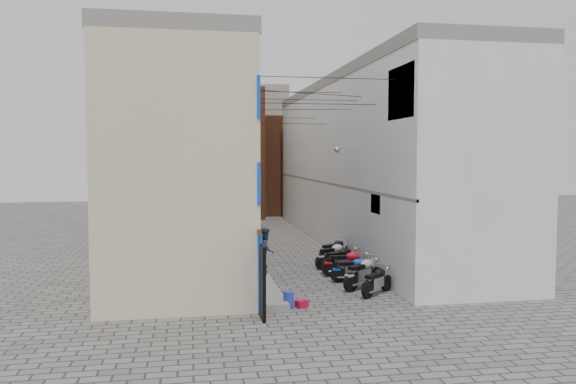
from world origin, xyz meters
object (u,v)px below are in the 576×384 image
motorcycle_d (347,262)px  motorcycle_e (341,258)px  motorcycle_b (363,271)px  person_a (261,270)px  motorcycle_a (377,279)px  red_crate (302,304)px  motorcycle_f (333,253)px  motorcycle_g (335,249)px  water_jug_near (289,300)px  person_b (265,250)px  motorcycle_c (354,268)px  water_jug_far (289,300)px

motorcycle_d → motorcycle_e: motorcycle_d is taller
motorcycle_b → person_a: size_ratio=1.22×
motorcycle_a → red_crate: motorcycle_a is taller
motorcycle_b → motorcycle_d: motorcycle_b is taller
motorcycle_e → person_a: 6.08m
motorcycle_f → motorcycle_g: size_ratio=0.99×
water_jug_near → red_crate: size_ratio=1.33×
person_b → motorcycle_g: bearing=-44.4°
motorcycle_e → motorcycle_c: bearing=-24.4°
motorcycle_d → red_crate: (-2.72, -4.22, -0.48)m
motorcycle_d → red_crate: motorcycle_d is taller
motorcycle_f → person_b: (-3.21, -1.67, 0.53)m
motorcycle_e → person_b: person_b is taller
motorcycle_c → water_jug_far: motorcycle_c is taller
motorcycle_c → motorcycle_g: bearing=175.5°
person_a → person_b: person_a is taller
motorcycle_b → person_a: person_a is taller
person_b → red_crate: (0.58, -4.42, -1.02)m
motorcycle_f → red_crate: bearing=-54.1°
motorcycle_d → person_b: 3.35m
motorcycle_b → person_b: bearing=-160.9°
water_jug_near → red_crate: water_jug_near is taller
motorcycle_e → person_a: (-3.94, -4.59, 0.55)m
motorcycle_a → motorcycle_e: motorcycle_e is taller
motorcycle_d → motorcycle_f: (-0.09, 1.87, 0.01)m
motorcycle_g → water_jug_near: (-3.40, -7.12, -0.36)m
water_jug_near → red_crate: bearing=0.0°
motorcycle_b → person_b: 4.02m
motorcycle_a → motorcycle_e: (-0.20, 3.96, 0.05)m
motorcycle_b → motorcycle_a: bearing=-26.7°
motorcycle_e → motorcycle_d: bearing=-24.0°
motorcycle_a → water_jug_near: (-3.35, -1.16, -0.30)m
motorcycle_d → water_jug_far: motorcycle_d is taller
person_a → person_b: size_ratio=1.02×
motorcycle_f → motorcycle_g: (0.35, 1.03, 0.00)m
motorcycle_b → person_a: 4.32m
motorcycle_f → motorcycle_c: bearing=-29.2°
red_crate → motorcycle_e: bearing=62.0°
motorcycle_g → red_crate: bearing=-56.0°
water_jug_far → motorcycle_d: bearing=53.3°
motorcycle_a → motorcycle_b: (-0.18, 1.03, 0.09)m
water_jug_far → motorcycle_a: bearing=19.1°
water_jug_near → motorcycle_a: bearing=19.1°
motorcycle_c → motorcycle_d: motorcycle_d is taller
motorcycle_f → water_jug_far: size_ratio=3.92×
motorcycle_b → motorcycle_d: 2.03m
motorcycle_g → person_a: size_ratio=1.17×
person_a → motorcycle_e: bearing=-51.4°
motorcycle_b → motorcycle_c: 1.02m
motorcycle_f → red_crate: 6.65m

